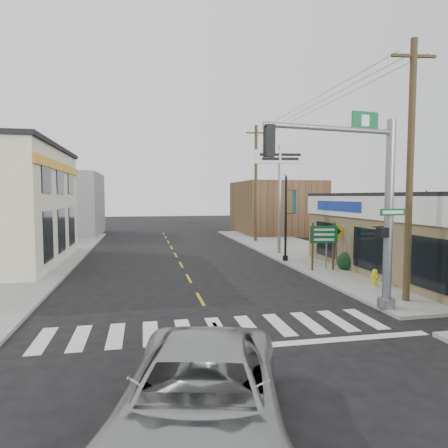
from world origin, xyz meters
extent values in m
plane|color=black|center=(0.00, 0.00, 0.00)|extent=(140.00, 140.00, 0.00)
cube|color=gray|center=(9.00, 13.00, 0.07)|extent=(6.00, 38.00, 0.13)
cube|color=gray|center=(-9.00, 13.00, 0.07)|extent=(6.00, 38.00, 0.13)
cube|color=gold|center=(0.00, 8.00, 0.01)|extent=(0.12, 56.00, 0.01)
cube|color=silver|center=(0.00, 0.40, 0.01)|extent=(11.00, 2.20, 0.01)
cube|color=brown|center=(12.00, 30.00, 2.80)|extent=(8.00, 10.00, 5.60)
cube|color=gray|center=(-11.00, 32.00, 3.20)|extent=(9.00, 10.00, 6.40)
imported|color=#A1A4A6|center=(-1.30, -5.19, 0.79)|extent=(3.90, 6.17, 1.59)
cylinder|color=slate|center=(6.20, 1.05, 3.40)|extent=(0.31, 0.31, 6.54)
cylinder|color=slate|center=(3.80, 1.05, 6.24)|extent=(4.80, 0.17, 0.17)
cube|color=black|center=(1.60, 1.05, 5.75)|extent=(0.31, 0.24, 0.98)
cube|color=#074F26|center=(6.20, 0.83, 3.51)|extent=(1.04, 0.04, 0.24)
cube|color=#074F26|center=(5.11, 1.05, 6.56)|extent=(1.04, 0.05, 0.60)
cube|color=black|center=(5.95, 1.00, 2.80)|extent=(0.35, 0.28, 0.35)
cube|color=#4C3C23|center=(6.55, 8.10, 1.40)|extent=(0.09, 0.09, 2.55)
cube|color=#4C3C23|center=(7.73, 8.10, 1.40)|extent=(0.09, 0.09, 2.55)
cube|color=#084510|center=(7.14, 8.04, 2.04)|extent=(1.46, 0.05, 0.91)
cylinder|color=gold|center=(7.73, 4.20, 0.43)|extent=(0.21, 0.21, 0.60)
sphere|color=gold|center=(7.73, 4.20, 0.76)|extent=(0.24, 0.24, 0.24)
cylinder|color=gray|center=(8.20, 8.71, 1.24)|extent=(0.05, 0.05, 2.22)
cube|color=#C39E08|center=(8.20, 8.68, 2.08)|extent=(0.94, 0.03, 0.94)
cylinder|color=black|center=(6.30, 11.49, 2.72)|extent=(0.14, 0.14, 5.17)
sphere|color=silver|center=(6.30, 11.49, 5.35)|extent=(0.28, 0.28, 0.28)
cube|color=#0F5155|center=(6.85, 11.49, 3.71)|extent=(0.02, 0.55, 1.39)
cylinder|color=gray|center=(7.02, 14.69, 3.82)|extent=(0.22, 0.22, 7.38)
cube|color=silver|center=(7.02, 14.69, 6.73)|extent=(3.48, 0.18, 0.92)
cylinder|color=black|center=(10.50, 3.46, 1.75)|extent=(0.20, 0.20, 3.23)
ellipsoid|color=#173418|center=(10.44, 3.80, 0.61)|extent=(1.28, 1.28, 0.96)
ellipsoid|color=black|center=(8.55, 8.15, 0.52)|extent=(1.05, 1.05, 0.78)
cylinder|color=#3F281A|center=(7.50, 1.76, 4.93)|extent=(0.25, 0.25, 9.61)
cube|color=#3F281A|center=(7.50, 1.76, 9.11)|extent=(1.67, 0.10, 0.10)
cylinder|color=#3C231B|center=(7.50, 22.20, 5.14)|extent=(0.26, 0.26, 10.01)
cube|color=#3C231B|center=(7.50, 22.20, 9.49)|extent=(1.74, 0.11, 0.11)
camera|label=1|loc=(-2.18, -11.35, 4.06)|focal=32.00mm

